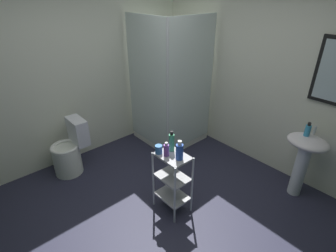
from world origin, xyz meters
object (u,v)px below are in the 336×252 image
at_px(pedestal_sink, 304,154).
at_px(shampoo_bottle_blue, 180,151).
at_px(toilet, 70,152).
at_px(body_wash_bottle_green, 172,142).
at_px(shower_stall, 170,116).
at_px(hand_soap_bottle, 308,130).
at_px(storage_cart, 172,178).
at_px(conditioner_bottle_purple, 166,150).
at_px(rinse_cup, 159,149).

distance_m(pedestal_sink, shampoo_bottle_blue, 1.53).
xyz_separation_m(toilet, body_wash_bottle_green, (1.38, 0.63, 0.53)).
relative_size(shower_stall, hand_soap_bottle, 12.01).
bearing_deg(hand_soap_bottle, storage_cart, -120.49).
bearing_deg(shower_stall, pedestal_sink, 9.53).
bearing_deg(toilet, pedestal_sink, 39.81).
distance_m(pedestal_sink, storage_cart, 1.57).
height_order(shower_stall, toilet, shower_stall).
distance_m(shower_stall, storage_cart, 1.53).
height_order(toilet, storage_cart, toilet).
distance_m(pedestal_sink, body_wash_bottle_green, 1.59).
height_order(conditioner_bottle_purple, shampoo_bottle_blue, shampoo_bottle_blue).
distance_m(hand_soap_bottle, shampoo_bottle_blue, 1.50).
distance_m(pedestal_sink, rinse_cup, 1.72).
xyz_separation_m(conditioner_bottle_purple, rinse_cup, (-0.09, -0.03, -0.02)).
bearing_deg(rinse_cup, shampoo_bottle_blue, 21.91).
xyz_separation_m(hand_soap_bottle, shampoo_bottle_blue, (-0.70, -1.33, -0.05)).
distance_m(shower_stall, hand_soap_bottle, 2.02).
height_order(pedestal_sink, body_wash_bottle_green, body_wash_bottle_green).
distance_m(toilet, hand_soap_bottle, 3.01).
bearing_deg(shower_stall, storage_cart, -40.59).
xyz_separation_m(pedestal_sink, hand_soap_bottle, (-0.04, 0.01, 0.30)).
relative_size(pedestal_sink, rinse_cup, 8.74).
height_order(hand_soap_bottle, shampoo_bottle_blue, hand_soap_bottle).
distance_m(shower_stall, conditioner_bottle_purple, 1.57).
bearing_deg(hand_soap_bottle, conditioner_bottle_purple, -120.86).
height_order(pedestal_sink, conditioner_bottle_purple, conditioner_bottle_purple).
relative_size(pedestal_sink, hand_soap_bottle, 4.87).
height_order(shampoo_bottle_blue, rinse_cup, shampoo_bottle_blue).
bearing_deg(storage_cart, hand_soap_bottle, 59.51).
bearing_deg(conditioner_bottle_purple, rinse_cup, -162.50).
bearing_deg(toilet, conditioner_bottle_purple, 20.32).
xyz_separation_m(storage_cart, shampoo_bottle_blue, (0.09, 0.01, 0.40)).
distance_m(storage_cart, shampoo_bottle_blue, 0.41).
bearing_deg(storage_cart, body_wash_bottle_green, 145.34).
bearing_deg(body_wash_bottle_green, hand_soap_bottle, 56.05).
xyz_separation_m(pedestal_sink, shampoo_bottle_blue, (-0.74, -1.32, 0.25)).
bearing_deg(shampoo_bottle_blue, pedestal_sink, 60.79).
bearing_deg(conditioner_bottle_purple, hand_soap_bottle, 59.14).
relative_size(toilet, storage_cart, 1.03).
xyz_separation_m(body_wash_bottle_green, conditioner_bottle_purple, (0.03, -0.10, -0.03)).
relative_size(hand_soap_bottle, shampoo_bottle_blue, 0.77).
xyz_separation_m(pedestal_sink, body_wash_bottle_green, (-0.91, -1.28, 0.27)).
bearing_deg(storage_cart, pedestal_sink, 58.06).
bearing_deg(body_wash_bottle_green, conditioner_bottle_purple, -71.65).
relative_size(toilet, body_wash_bottle_green, 3.19).
height_order(pedestal_sink, hand_soap_bottle, hand_soap_bottle).
xyz_separation_m(pedestal_sink, rinse_cup, (-0.96, -1.41, 0.21)).
bearing_deg(conditioner_bottle_purple, toilet, -159.68).
bearing_deg(hand_soap_bottle, toilet, -139.54).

